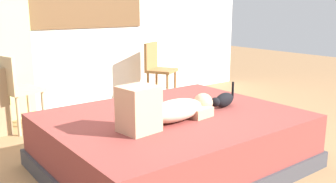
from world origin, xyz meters
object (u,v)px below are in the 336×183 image
object	(u,v)px
person_lying	(167,109)
cat	(223,100)
chair_spare	(157,67)
bed	(173,141)
chair_by_desk	(16,87)

from	to	relation	value
person_lying	cat	world-z (taller)	person_lying
cat	chair_spare	world-z (taller)	chair_spare
bed	chair_by_desk	distance (m)	1.97
person_lying	chair_by_desk	xyz separation A→B (m)	(-0.60, 1.94, -0.08)
bed	chair_spare	size ratio (longest dim) A/B	2.45
person_lying	bed	bearing A→B (deg)	39.98
cat	chair_by_desk	size ratio (longest dim) A/B	0.41
chair_spare	person_lying	bearing A→B (deg)	-124.28
chair_by_desk	chair_spare	xyz separation A→B (m)	(2.04, 0.17, 0.00)
bed	chair_spare	distance (m)	2.34
person_lying	chair_spare	size ratio (longest dim) A/B	1.10
cat	person_lying	bearing A→B (deg)	-174.83
bed	chair_spare	xyz separation A→B (m)	(1.25, 1.95, 0.28)
bed	cat	distance (m)	0.60
bed	chair_spare	bearing A→B (deg)	57.39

